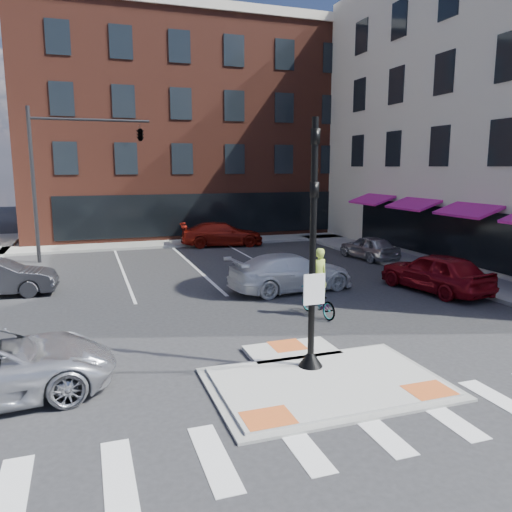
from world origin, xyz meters
name	(u,v)px	position (x,y,z in m)	size (l,w,h in m)	color
ground	(317,377)	(0.00, 0.00, 0.00)	(120.00, 120.00, 0.00)	#28282B
refuge_island	(322,379)	(0.00, -0.26, 0.05)	(5.40, 4.65, 0.13)	gray
sidewalk_e	(426,267)	(10.80, 10.00, 0.07)	(3.00, 24.00, 0.15)	gray
sidewalk_n	(214,241)	(3.00, 22.00, 0.07)	(26.00, 3.00, 0.15)	gray
building_n	(183,132)	(3.00, 31.99, 7.80)	(24.40, 18.40, 15.50)	#58271B
building_far_left	(92,167)	(-4.00, 52.00, 5.00)	(10.00, 12.00, 10.00)	slate
building_far_right	(197,159)	(9.00, 54.00, 6.00)	(12.00, 12.00, 12.00)	brown
signal_pole	(312,278)	(0.00, 0.40, 2.36)	(0.60, 0.60, 5.98)	black
mast_arm_signal	(112,143)	(-3.47, 18.00, 6.21)	(6.10, 2.24, 8.00)	black
red_sedan	(435,272)	(8.15, 6.00, 0.81)	(1.90, 4.73, 1.61)	maroon
white_pickup	(291,272)	(2.73, 8.08, 0.76)	(2.12, 5.22, 1.52)	silver
bg_car_silver	(369,247)	(9.50, 13.17, 0.65)	(1.54, 3.84, 1.31)	#ADAFB4
bg_car_red	(222,234)	(3.12, 20.32, 0.76)	(2.12, 5.22, 1.51)	maroon
cyclist	(318,293)	(2.20, 4.53, 0.78)	(0.95, 1.95, 2.33)	#3F3F44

